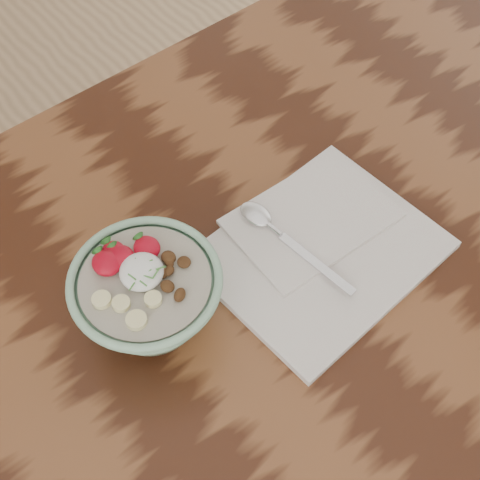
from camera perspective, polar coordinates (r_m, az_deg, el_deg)
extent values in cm
cube|color=#381A0E|center=(83.98, 3.18, -4.93)|extent=(160.00, 90.00, 4.00)
cylinder|color=#4C2D19|center=(163.95, 13.40, 11.60)|extent=(7.00, 7.00, 71.00)
cylinder|color=#8BBB99|center=(80.29, -7.41, -6.63)|extent=(7.47, 7.47, 1.07)
torus|color=#8BBB99|center=(72.74, -8.14, -3.44)|extent=(16.99, 16.99, 0.98)
cylinder|color=#BDB39D|center=(73.19, -8.09, -3.66)|extent=(14.41, 14.41, 0.89)
ellipsoid|color=white|center=(72.37, -8.40, -2.71)|extent=(4.82, 4.82, 2.65)
ellipsoid|color=#A90719|center=(73.89, -10.13, -1.44)|extent=(2.94, 3.23, 1.62)
cone|color=#286623|center=(74.34, -10.72, -0.65)|extent=(1.40, 1.03, 1.52)
ellipsoid|color=#A90719|center=(74.57, -10.72, -0.96)|extent=(2.56, 2.81, 1.41)
cone|color=#286623|center=(74.95, -11.22, -0.26)|extent=(1.40, 1.03, 1.52)
ellipsoid|color=#A90719|center=(74.14, -7.95, -0.65)|extent=(2.89, 3.18, 1.59)
cone|color=#286623|center=(74.57, -8.54, 0.12)|extent=(1.40, 1.03, 1.52)
ellipsoid|color=#A90719|center=(73.68, -11.30, -1.93)|extent=(3.19, 3.51, 1.75)
cone|color=#286623|center=(74.20, -11.93, -1.07)|extent=(1.40, 1.03, 1.52)
cylinder|color=#F2E8A0|center=(70.16, -8.83, -6.78)|extent=(2.24, 2.24, 0.70)
cylinder|color=#F2E8A0|center=(71.35, -10.10, -5.36)|extent=(1.95, 1.95, 0.70)
cylinder|color=#F2E8A0|center=(71.10, -7.42, -5.03)|extent=(1.89, 1.89, 0.70)
cylinder|color=#F2E8A0|center=(71.96, -11.73, -5.02)|extent=(2.09, 2.09, 0.70)
ellipsoid|color=#4C2D16|center=(70.82, -5.16, -4.69)|extent=(2.08, 1.93, 1.19)
ellipsoid|color=#4C2D16|center=(73.38, -6.12, -1.48)|extent=(2.00, 2.10, 1.34)
ellipsoid|color=#4C2D16|center=(72.58, -6.06, -2.64)|extent=(1.68, 1.51, 0.78)
ellipsoid|color=#4C2D16|center=(72.95, -4.81, -1.90)|extent=(1.96, 1.99, 0.97)
ellipsoid|color=#4C2D16|center=(73.49, -5.92, -1.61)|extent=(1.44, 1.45, 0.66)
ellipsoid|color=#4C2D16|center=(71.50, -6.21, -3.95)|extent=(1.76, 1.93, 1.20)
ellipsoid|color=#4C2D16|center=(72.49, -6.68, -2.87)|extent=(1.42, 1.36, 0.91)
ellipsoid|color=#4C2D16|center=(73.18, -6.10, -1.93)|extent=(1.01, 1.37, 0.96)
cylinder|color=#4B8D3B|center=(71.78, -8.77, -1.91)|extent=(0.46, 1.19, 0.22)
cylinder|color=#4B8D3B|center=(70.92, -9.20, -3.13)|extent=(0.40, 1.13, 0.22)
cylinder|color=#4B8D3B|center=(70.96, -7.92, -2.77)|extent=(1.11, 0.22, 0.22)
cylinder|color=#4B8D3B|center=(71.83, -8.64, -1.83)|extent=(1.51, 0.88, 0.24)
cylinder|color=#4B8D3B|center=(70.67, -7.85, -3.14)|extent=(0.68, 0.96, 0.22)
cylinder|color=#4B8D3B|center=(70.33, -8.26, -3.69)|extent=(0.36, 1.01, 0.21)
cylinder|color=#4B8D3B|center=(71.64, -7.94, -1.90)|extent=(1.33, 0.43, 0.23)
cylinder|color=#4B8D3B|center=(71.09, -6.78, -2.37)|extent=(1.10, 0.55, 0.22)
cylinder|color=#4B8D3B|center=(70.77, -7.20, -2.87)|extent=(1.29, 0.71, 0.23)
cylinder|color=#4B8D3B|center=(71.84, -8.80, -1.85)|extent=(0.99, 0.53, 0.21)
cylinder|color=#4B8D3B|center=(70.33, -9.20, -3.93)|extent=(1.02, 0.57, 0.22)
cube|color=silver|center=(84.97, 6.95, -1.05)|extent=(29.18, 24.19, 1.07)
cube|color=silver|center=(86.79, 6.12, 1.84)|extent=(20.87, 14.72, 0.64)
cube|color=silver|center=(82.36, 6.53, -2.03)|extent=(2.32, 11.86, 0.36)
cylinder|color=silver|center=(84.70, 2.78, 1.05)|extent=(1.03, 3.14, 0.72)
ellipsoid|color=silver|center=(85.74, 1.35, 2.24)|extent=(3.60, 5.01, 0.98)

